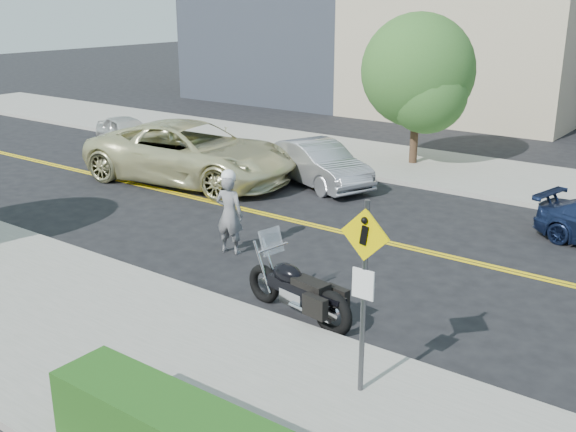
{
  "coord_description": "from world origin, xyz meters",
  "views": [
    {
      "loc": [
        8.59,
        -14.09,
        5.81
      ],
      "look_at": [
        0.19,
        -2.71,
        1.2
      ],
      "focal_mm": 42.0,
      "sensor_mm": 36.0,
      "label": 1
    }
  ],
  "objects_px": {
    "motorcyclist": "(229,212)",
    "pedestrian_sign": "(364,280)",
    "motorcycle": "(298,278)",
    "parked_car_white": "(127,133)",
    "parked_car_silver": "(318,163)",
    "suv": "(191,153)"
  },
  "relations": [
    {
      "from": "pedestrian_sign",
      "to": "parked_car_white",
      "type": "xyz_separation_m",
      "value": [
        -16.58,
        9.79,
        -1.32
      ]
    },
    {
      "from": "motorcycle",
      "to": "suv",
      "type": "distance_m",
      "value": 10.39
    },
    {
      "from": "motorcyclist",
      "to": "motorcycle",
      "type": "distance_m",
      "value": 3.71
    },
    {
      "from": "motorcycle",
      "to": "parked_car_white",
      "type": "height_order",
      "value": "motorcycle"
    },
    {
      "from": "pedestrian_sign",
      "to": "parked_car_silver",
      "type": "bearing_deg",
      "value": 127.05
    },
    {
      "from": "pedestrian_sign",
      "to": "motorcycle",
      "type": "height_order",
      "value": "pedestrian_sign"
    },
    {
      "from": "motorcyclist",
      "to": "parked_car_silver",
      "type": "xyz_separation_m",
      "value": [
        -1.74,
        6.28,
        -0.31
      ]
    },
    {
      "from": "parked_car_white",
      "to": "motorcycle",
      "type": "bearing_deg",
      "value": -101.26
    },
    {
      "from": "pedestrian_sign",
      "to": "motorcycle",
      "type": "relative_size",
      "value": 1.16
    },
    {
      "from": "pedestrian_sign",
      "to": "motorcycle",
      "type": "distance_m",
      "value": 3.16
    },
    {
      "from": "parked_car_white",
      "to": "parked_car_silver",
      "type": "relative_size",
      "value": 0.88
    },
    {
      "from": "pedestrian_sign",
      "to": "suv",
      "type": "bearing_deg",
      "value": 145.07
    },
    {
      "from": "suv",
      "to": "parked_car_white",
      "type": "xyz_separation_m",
      "value": [
        -5.66,
        2.17,
        -0.34
      ]
    },
    {
      "from": "suv",
      "to": "parked_car_white",
      "type": "distance_m",
      "value": 6.07
    },
    {
      "from": "pedestrian_sign",
      "to": "parked_car_silver",
      "type": "relative_size",
      "value": 0.7
    },
    {
      "from": "suv",
      "to": "motorcyclist",
      "type": "bearing_deg",
      "value": -136.14
    },
    {
      "from": "motorcycle",
      "to": "parked_car_white",
      "type": "distance_m",
      "value": 16.33
    },
    {
      "from": "suv",
      "to": "parked_car_silver",
      "type": "relative_size",
      "value": 1.64
    },
    {
      "from": "motorcyclist",
      "to": "pedestrian_sign",
      "type": "bearing_deg",
      "value": 136.69
    },
    {
      "from": "pedestrian_sign",
      "to": "parked_car_white",
      "type": "bearing_deg",
      "value": 149.43
    },
    {
      "from": "pedestrian_sign",
      "to": "motorcycle",
      "type": "bearing_deg",
      "value": 144.33
    },
    {
      "from": "pedestrian_sign",
      "to": "motorcyclist",
      "type": "bearing_deg",
      "value": 148.24
    }
  ]
}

